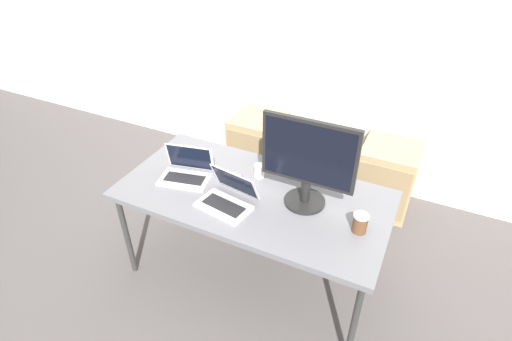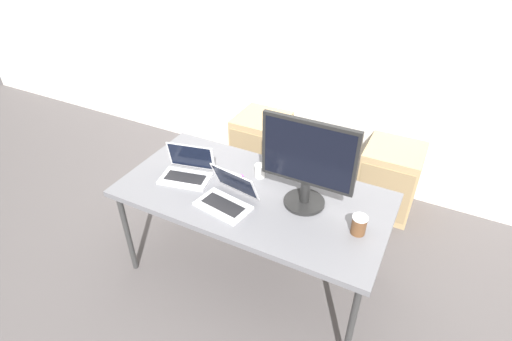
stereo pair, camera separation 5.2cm
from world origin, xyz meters
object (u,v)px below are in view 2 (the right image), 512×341
Objects in this scene: laptop_right at (187,171)px; monitor at (308,163)px; office_chair at (299,183)px; cabinet_left at (261,145)px; coffee_cup_white at (260,171)px; cabinet_right at (389,179)px; laptop_left at (227,198)px; coffee_cup_brown at (359,225)px.

laptop_right is 0.64× the size of monitor.
office_chair reaches higher than cabinet_left.
laptop_right is at bearing -173.24° from monitor.
laptop_right reaches higher than cabinet_left.
monitor is 6.14× the size of coffee_cup_white.
cabinet_right is at bearing 38.89° from office_chair.
office_chair is 11.14× the size of coffee_cup_white.
monitor is at bearing 27.16° from laptop_left.
laptop_right reaches higher than coffee_cup_white.
laptop_left is 0.36m from coffee_cup_white.
coffee_cup_brown is at bearing -17.65° from coffee_cup_white.
cabinet_left is 1.36m from laptop_right.
cabinet_right is 1.37m from coffee_cup_white.
monitor is at bearing -19.04° from coffee_cup_white.
cabinet_left is 1.25m from cabinet_right.
monitor is (-0.37, -1.16, 0.75)m from cabinet_right.
monitor is at bearing 6.76° from laptop_right.
laptop_left is (-0.81, -1.39, 0.49)m from cabinet_right.
cabinet_right is 5.27× the size of coffee_cup_brown.
laptop_right is at bearing -152.79° from coffee_cup_white.
cabinet_right is at bearing 72.21° from monitor.
coffee_cup_white is at bearing 27.21° from laptop_right.
cabinet_left is 6.55× the size of coffee_cup_white.
coffee_cup_white is (-0.11, -0.51, 0.41)m from office_chair.
laptop_right is (-1.20, -1.26, 0.49)m from cabinet_right.
coffee_cup_brown reaches higher than coffee_cup_white.
coffee_cup_white is at bearing 160.96° from monitor.
laptop_right is 1.20m from coffee_cup_brown.
office_chair is 8.95× the size of coffee_cup_brown.
cabinet_left is at bearing 115.89° from coffee_cup_white.
cabinet_right is 1.81m from laptop_right.
laptop_right is (0.06, -1.26, 0.49)m from cabinet_left.
laptop_right is at bearing 162.31° from laptop_left.
coffee_cup_brown is at bearing -16.21° from monitor.
laptop_right is (-0.55, -0.74, 0.41)m from office_chair.
cabinet_right is 6.55× the size of coffee_cup_white.
laptop_left is 3.82× the size of coffee_cup_white.
laptop_left is 0.62× the size of monitor.
cabinet_right is 1.71× the size of laptop_left.
monitor is (0.27, -0.64, 0.67)m from office_chair.
office_chair is at bearing 79.41° from laptop_left.
cabinet_right is at bearing 0.00° from cabinet_left.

